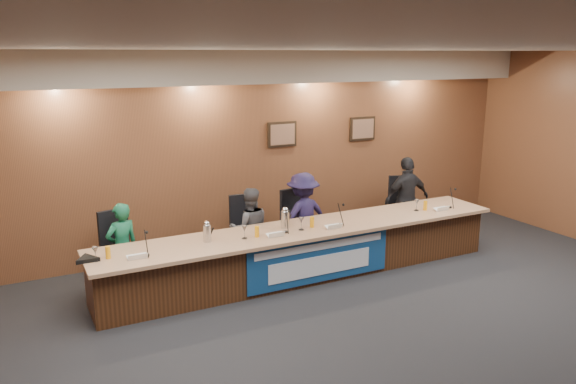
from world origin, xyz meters
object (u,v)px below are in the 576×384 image
carafe_mid (285,220)px  office_chair_b (247,236)px  panelist_a (122,248)px  panelist_d (407,199)px  carafe_left (207,233)px  speakerphone (87,259)px  banner (320,260)px  office_chair_d (402,212)px  panelist_b (250,229)px  panelist_c (303,216)px  office_chair_a (122,255)px  office_chair_c (300,228)px  dais_body (306,253)px

carafe_mid → office_chair_b: bearing=114.2°
panelist_a → panelist_d: (4.77, 0.00, 0.11)m
carafe_left → speakerphone: bearing=-179.0°
banner → panelist_a: size_ratio=1.77×
office_chair_d → carafe_left: 3.89m
panelist_b → carafe_mid: panelist_b is taller
office_chair_b → speakerphone: bearing=-155.5°
panelist_c → office_chair_a: size_ratio=2.88×
banner → carafe_left: bearing=164.8°
panelist_b → carafe_left: 1.11m
panelist_b → carafe_mid: bearing=130.2°
panelist_b → panelist_c: (0.90, 0.00, 0.07)m
panelist_a → office_chair_c: panelist_a is taller
panelist_b → panelist_d: (2.92, 0.00, 0.11)m
panelist_a → office_chair_b: panelist_a is taller
office_chair_b → carafe_mid: (0.30, -0.67, 0.39)m
panelist_b → office_chair_c: size_ratio=2.59×
dais_body → banner: banner is taller
dais_body → office_chair_d: 2.43m
panelist_d → office_chair_b: panelist_d is taller
panelist_b → office_chair_b: 0.17m
banner → speakerphone: bearing=172.8°
office_chair_b → office_chair_d: size_ratio=1.00×
panelist_c → office_chair_b: size_ratio=2.88×
dais_body → speakerphone: 3.02m
office_chair_d → speakerphone: (-5.30, -0.77, 0.30)m
dais_body → banner: bearing=-90.0°
panelist_d → office_chair_a: (-4.77, 0.10, -0.25)m
panelist_d → office_chair_c: (-2.02, 0.10, -0.25)m
dais_body → panelist_a: size_ratio=4.84×
banner → speakerphone: speakerphone is taller
panelist_a → panelist_c: 2.75m
carafe_mid → speakerphone: bearing=-177.9°
speakerphone → dais_body: bearing=0.7°
panelist_c → carafe_left: (-1.78, -0.64, 0.17)m
dais_body → carafe_mid: (-0.31, 0.06, 0.52)m
banner → panelist_b: bearing=120.2°
office_chair_d → carafe_mid: carafe_mid is taller
office_chair_c → carafe_left: size_ratio=2.09×
panelist_a → office_chair_a: bearing=-106.8°
office_chair_c → carafe_mid: 0.98m
dais_body → speakerphone: (-2.99, -0.04, 0.43)m
panelist_a → carafe_mid: (2.16, -0.57, 0.25)m
banner → carafe_left: (-1.49, 0.40, 0.48)m
banner → office_chair_a: (-2.46, 1.14, 0.10)m
carafe_mid → office_chair_c: bearing=48.3°
banner → dais_body: bearing=90.0°
office_chair_d → carafe_left: carafe_left is taller
carafe_left → office_chair_b: bearing=40.2°
carafe_left → banner: bearing=-15.2°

